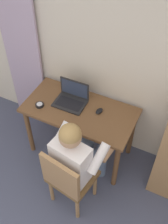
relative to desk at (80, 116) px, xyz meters
name	(u,v)px	position (x,y,z in m)	size (l,w,h in m)	color
wall_back	(122,59)	(0.29, 0.37, 0.61)	(4.80, 0.05, 2.50)	beige
curtain_panel	(22,49)	(-0.90, 0.30, 0.43)	(0.49, 0.03, 2.13)	#B29EBC
desk	(80,116)	(0.00, 0.00, 0.00)	(1.21, 0.61, 0.75)	brown
chair	(68,178)	(0.20, -0.66, -0.15)	(0.48, 0.46, 0.87)	brown
person_seated	(79,155)	(0.23, -0.48, 0.03)	(0.59, 0.63, 1.19)	#6B84AD
laptop	(71,98)	(-0.13, 0.07, 0.17)	(0.34, 0.26, 0.24)	#232326
computer_mouse	(99,111)	(0.20, 0.05, 0.13)	(0.06, 0.10, 0.03)	black
desk_clock	(40,105)	(-0.41, -0.14, 0.13)	(0.09, 0.09, 0.03)	black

